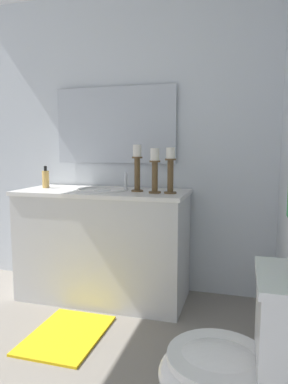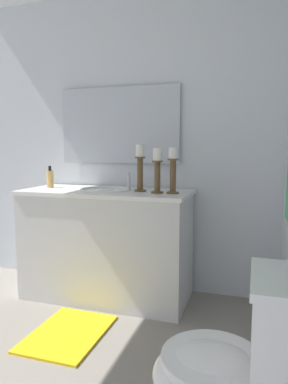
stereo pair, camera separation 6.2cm
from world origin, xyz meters
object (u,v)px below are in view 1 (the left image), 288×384
Objects in this scene: candle_holder_mid at (137,166)px; bath_mat at (67,335)px; candle_holder_short at (155,169)px; soap_bottle at (46,179)px; candle_holder_tall at (170,169)px; sink_basin at (103,195)px; toilet at (236,369)px; mirror at (115,125)px; vanity_cabinet at (103,244)px.

bath_mat is (0.63, -0.28, -1.04)m from candle_holder_mid.
soap_bottle is at bearing -95.50° from candle_holder_short.
candle_holder_mid reaches higher than soap_bottle.
candle_holder_short is at bearing 84.50° from soap_bottle.
sink_basin is at bearing -95.00° from candle_holder_tall.
toilet is (1.25, 0.77, -0.68)m from candle_holder_mid.
candle_holder_tall reaches higher than soap_bottle.
candle_holder_tall is 0.11m from candle_holder_short.
mirror is at bearing -134.82° from candle_holder_mid.
sink_basin reaches higher than toilet.
toilet is at bearing 50.62° from soap_bottle.
candle_holder_mid is 0.47× the size of toilet.
sink_basin is at bearing 86.06° from soap_bottle.
mirror is at bearing -180.00° from bath_mat.
vanity_cabinet is at bearing -89.77° from candle_holder_mid.
candle_holder_tall reaches higher than bath_mat.
sink_basin reaches higher than vanity_cabinet.
vanity_cabinet is 7.38× the size of soap_bottle.
bath_mat is at bearing 0.00° from mirror.
candle_holder_short is at bearing 82.65° from vanity_cabinet.
bath_mat is (0.91, 0.00, -1.37)m from mirror.
bath_mat is (0.58, -0.54, -1.03)m from candle_holder_tall.
candle_holder_short is 1.25m from bath_mat.
sink_basin is 0.59m from candle_holder_tall.
bath_mat is at bearing -37.12° from candle_holder_short.
sink_basin is at bearing -89.77° from candle_holder_mid.
soap_bottle is at bearing -93.94° from sink_basin.
sink_basin is 1.22× the size of candle_holder_tall.
candle_holder_mid is at bearing -100.45° from candle_holder_tall.
bath_mat is (0.66, 0.52, -0.93)m from soap_bottle.
candle_holder_tall reaches higher than candle_holder_short.
candle_holder_short reaches higher than vanity_cabinet.
candle_holder_mid reaches higher than bath_mat.
soap_bottle reaches higher than vanity_cabinet.
mirror is 0.51m from candle_holder_mid.
sink_basin is at bearing -140.06° from toilet.
toilet is at bearing 27.32° from candle_holder_short.
mirror is 2.97× the size of candle_holder_mid.
soap_bottle is (-0.08, -1.06, -0.10)m from candle_holder_tall.
soap_bottle is 0.30× the size of bath_mat.
toilet is (1.25, 1.05, -0.07)m from vanity_cabinet.
sink_basin reaches higher than bath_mat.
vanity_cabinet is at bearing -97.35° from candle_holder_short.
mirror is 1.74× the size of bath_mat.
toilet is at bearing 39.94° from sink_basin.
vanity_cabinet is 4.09× the size of candle_holder_short.
candle_holder_mid reaches higher than sink_basin.
sink_basin is 2.23× the size of soap_bottle.
vanity_cabinet reaches higher than toilet.
mirror is 0.64m from candle_holder_short.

